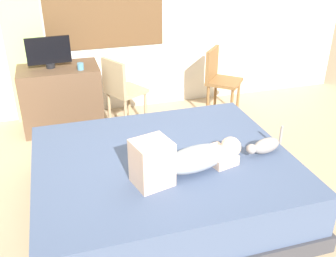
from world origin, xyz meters
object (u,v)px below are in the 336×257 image
desk (62,97)px  chair_by_desk (122,89)px  person_lying (185,159)px  cup (80,66)px  chair_spare (219,77)px  bed (163,182)px  tv_monitor (49,52)px  cat (264,146)px

desk → chair_by_desk: 0.74m
person_lying → cup: person_lying is taller
person_lying → chair_spare: chair_spare is taller
bed → chair_by_desk: bearing=91.9°
tv_monitor → chair_spare: bearing=-6.9°
person_lying → desk: bearing=111.6°
cat → cup: cup is taller
chair_spare → cat: bearing=-101.6°
cat → chair_by_desk: chair_by_desk is taller
desk → chair_by_desk: chair_by_desk is taller
chair_spare → cup: bearing=177.4°
tv_monitor → chair_spare: 2.02m
cup → chair_spare: bearing=-2.6°
desk → chair_spare: 1.91m
person_lying → cat: person_lying is taller
cat → cup: (-1.29, 1.83, 0.23)m
chair_by_desk → chair_spare: same height
chair_spare → desk: bearing=172.8°
desk → chair_spare: size_ratio=1.05×
desk → chair_by_desk: size_ratio=1.05×
cup → bed: bearing=-74.0°
cat → tv_monitor: size_ratio=0.74×
tv_monitor → cup: tv_monitor is taller
bed → cup: size_ratio=27.30×
person_lying → desk: 2.23m
tv_monitor → cup: size_ratio=6.22×
bed → tv_monitor: (-0.79, 1.82, 0.68)m
person_lying → tv_monitor: (-0.89, 2.07, 0.32)m
desk → chair_spare: (1.89, -0.24, 0.14)m
desk → cup: size_ratio=11.64×
cat → chair_spare: 1.79m
person_lying → desk: person_lying is taller
tv_monitor → cup: (0.32, -0.17, -0.14)m
bed → chair_spare: bearing=53.4°
bed → cat: 0.89m
chair_by_desk → bed: bearing=-88.1°
person_lying → tv_monitor: bearing=113.4°
person_lying → chair_spare: bearing=59.6°
cat → desk: desk is taller
tv_monitor → cup: 0.39m
person_lying → tv_monitor: size_ratio=1.95×
person_lying → chair_by_desk: bearing=94.8°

